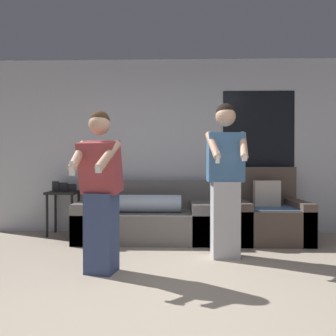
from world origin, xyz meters
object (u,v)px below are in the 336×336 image
object	(u,v)px
couch	(145,218)
person_left	(100,190)
person_right	(225,178)
side_table	(63,199)
armchair	(267,216)

from	to	relation	value
couch	person_left	xyz separation A→B (m)	(-0.29, -1.49, 0.52)
person_right	side_table	bearing A→B (deg)	152.89
armchair	person_right	xyz separation A→B (m)	(-0.73, -0.93, 0.57)
person_right	couch	bearing A→B (deg)	137.18
couch	armchair	xyz separation A→B (m)	(1.73, -0.00, 0.04)
couch	armchair	world-z (taller)	armchair
armchair	person_right	distance (m)	1.31
couch	person_left	size ratio (longest dim) A/B	1.18
person_left	person_right	world-z (taller)	person_right
couch	person_right	bearing A→B (deg)	-42.82
side_table	person_left	xyz separation A→B (m)	(0.96, -1.72, 0.26)
couch	side_table	bearing A→B (deg)	169.76
person_left	person_right	size ratio (longest dim) A/B	0.90
side_table	person_left	distance (m)	1.99
armchair	side_table	distance (m)	3.00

